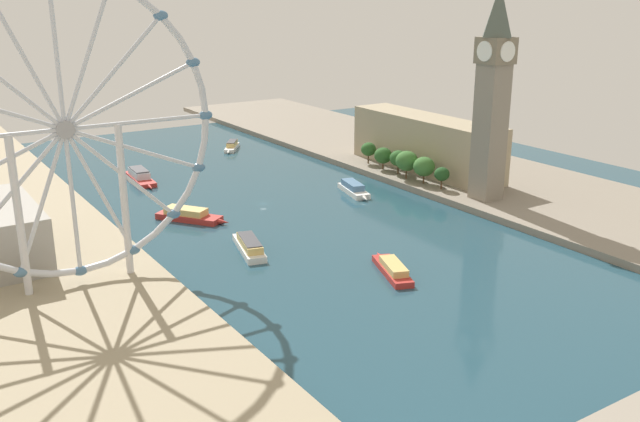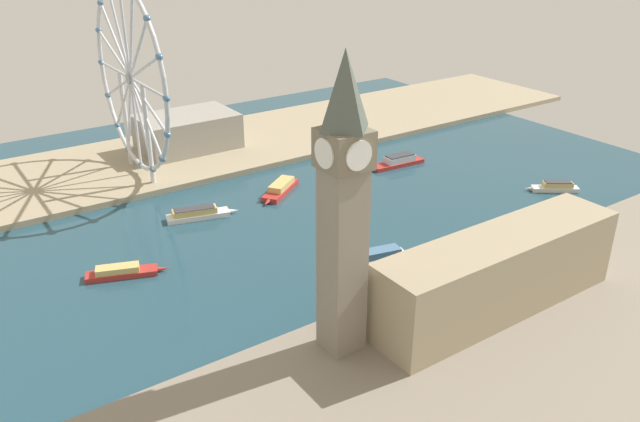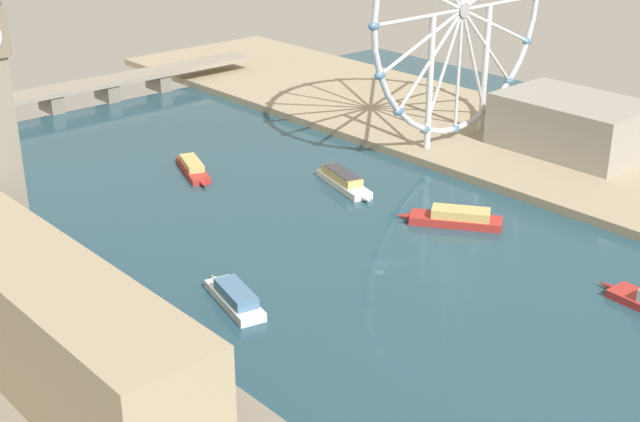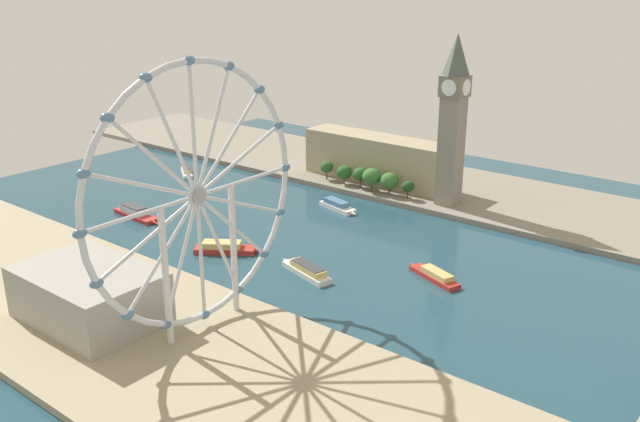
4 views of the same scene
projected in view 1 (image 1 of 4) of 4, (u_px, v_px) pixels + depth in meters
The scene contains 12 objects.
ground_plane at pixel (263, 204), 320.38m from camera, with size 397.71×397.71×0.00m, color #234756.
riverbank_left at pixel (449, 168), 378.99m from camera, with size 90.00×520.00×3.00m, color gray.
clock_tower at pixel (493, 91), 303.95m from camera, with size 13.89×13.89×92.93m.
parliament_block at pixel (426, 143), 365.93m from camera, with size 22.00×96.42×27.76m, color tan.
tree_row_embankment at pixel (403, 160), 353.06m from camera, with size 13.10×67.51×14.08m.
ferris_wheel at pixel (65, 131), 211.87m from camera, with size 96.69×3.20×97.63m.
tour_boat_0 at pixel (232, 146), 428.74m from camera, with size 18.77×24.13×5.00m.
tour_boat_1 at pixel (392, 269), 241.13m from camera, with size 15.49×30.82×4.51m.
tour_boat_2 at pixel (354, 189), 336.07m from camera, with size 12.50×28.77×5.28m.
tour_boat_3 at pixel (140, 176), 357.81m from camera, with size 10.46×37.24×6.09m.
tour_boat_4 at pixel (249, 245), 261.81m from camera, with size 14.15×33.34×5.37m.
tour_boat_5 at pixel (189, 215), 296.95m from camera, with size 23.72×30.30×5.29m.
Camera 1 is at (144.99, 271.27, 93.37)m, focal length 39.49 mm.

